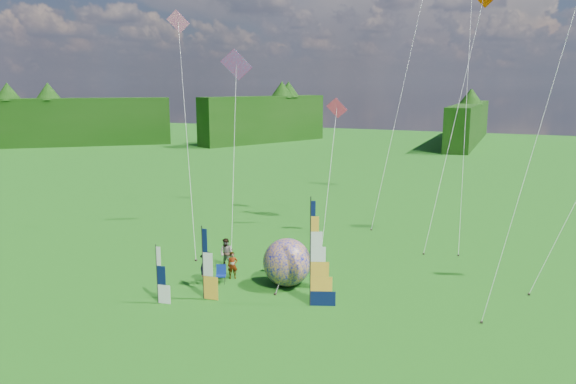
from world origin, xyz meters
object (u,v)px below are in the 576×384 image
at_px(side_banner_far, 157,275).
at_px(kite_whale, 468,84).
at_px(camp_chair, 221,274).
at_px(spectator_c, 206,268).
at_px(feather_banner_main, 310,254).
at_px(spectator_b, 226,253).
at_px(bol_inflatable, 287,262).
at_px(side_banner_left, 203,264).
at_px(spectator_a, 233,265).
at_px(spectator_d, 283,258).

distance_m(side_banner_far, kite_whale, 25.21).
bearing_deg(camp_chair, spectator_c, -174.35).
bearing_deg(feather_banner_main, spectator_b, 131.93).
relative_size(side_banner_far, bol_inflatable, 1.12).
distance_m(feather_banner_main, camp_chair, 6.21).
height_order(side_banner_left, side_banner_far, side_banner_left).
height_order(spectator_c, kite_whale, kite_whale).
distance_m(side_banner_far, spectator_b, 6.30).
xyz_separation_m(spectator_a, kite_whale, (10.77, 15.05, 10.15)).
relative_size(side_banner_far, spectator_d, 1.82).
height_order(spectator_b, spectator_c, spectator_c).
height_order(side_banner_left, spectator_b, side_banner_left).
height_order(side_banner_far, spectator_d, side_banner_far).
bearing_deg(spectator_d, feather_banner_main, 145.18).
bearing_deg(spectator_d, bol_inflatable, 136.37).
xyz_separation_m(spectator_d, kite_whale, (8.64, 12.78, 10.11)).
bearing_deg(kite_whale, spectator_a, -121.08).
height_order(side_banner_left, spectator_a, side_banner_left).
distance_m(side_banner_left, spectator_b, 5.14).
bearing_deg(spectator_d, spectator_a, 64.19).
bearing_deg(kite_whale, spectator_c, -120.95).
relative_size(feather_banner_main, side_banner_far, 1.81).
height_order(feather_banner_main, kite_whale, kite_whale).
xyz_separation_m(spectator_a, spectator_d, (2.13, 2.28, 0.04)).
distance_m(spectator_a, kite_whale, 21.11).
xyz_separation_m(spectator_a, spectator_b, (-1.27, 1.56, 0.12)).
xyz_separation_m(feather_banner_main, spectator_d, (-3.36, 4.30, -1.87)).
bearing_deg(camp_chair, kite_whale, 31.19).
xyz_separation_m(spectator_b, kite_whale, (12.04, 13.49, 10.03)).
bearing_deg(side_banner_left, spectator_a, 86.51).
bearing_deg(side_banner_left, kite_whale, 54.84).
height_order(feather_banner_main, spectator_b, feather_banner_main).
bearing_deg(kite_whale, feather_banner_main, -102.70).
bearing_deg(bol_inflatable, spectator_c, -159.79).
distance_m(spectator_c, kite_whale, 22.48).
bearing_deg(spectator_b, spectator_d, 15.02).
xyz_separation_m(side_banner_left, side_banner_far, (-1.83, -1.40, -0.39)).
xyz_separation_m(feather_banner_main, spectator_b, (-6.75, 3.58, -1.79)).
height_order(spectator_c, camp_chair, spectator_c).
bearing_deg(side_banner_left, feather_banner_main, 8.33).
xyz_separation_m(side_banner_far, camp_chair, (1.52, 3.74, -0.98)).
distance_m(feather_banner_main, side_banner_left, 5.61).
height_order(side_banner_left, spectator_d, side_banner_left).
relative_size(side_banner_far, camp_chair, 2.90).
xyz_separation_m(feather_banner_main, side_banner_left, (-5.40, -1.28, -0.81)).
relative_size(feather_banner_main, spectator_c, 2.92).
distance_m(camp_chair, kite_whale, 22.04).
bearing_deg(spectator_b, spectator_a, -47.74).
xyz_separation_m(bol_inflatable, spectator_c, (-4.19, -1.54, -0.40)).
height_order(side_banner_far, kite_whale, kite_whale).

